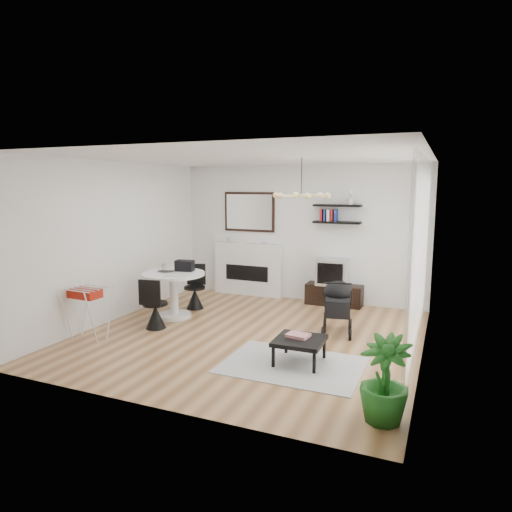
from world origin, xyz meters
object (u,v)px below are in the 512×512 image
at_px(dining_table, 174,288).
at_px(drying_rack, 88,312).
at_px(potted_plant, 384,380).
at_px(stroller, 338,309).
at_px(crt_tv, 333,272).
at_px(coffee_table, 300,341).
at_px(fireplace, 248,263).
at_px(tv_console, 334,295).

relative_size(dining_table, drying_rack, 1.36).
xyz_separation_m(drying_rack, potted_plant, (4.43, -0.78, 0.02)).
bearing_deg(stroller, potted_plant, -78.85).
bearing_deg(potted_plant, stroller, 112.32).
height_order(crt_tv, stroller, crt_tv).
height_order(coffee_table, potted_plant, potted_plant).
relative_size(crt_tv, drying_rack, 0.72).
relative_size(drying_rack, stroller, 0.88).
xyz_separation_m(fireplace, dining_table, (-0.52, -2.03, -0.16)).
bearing_deg(stroller, drying_rack, -163.85).
distance_m(crt_tv, coffee_table, 3.09).
xyz_separation_m(crt_tv, drying_rack, (-2.92, -3.38, -0.24)).
bearing_deg(fireplace, coffee_table, -56.09).
bearing_deg(dining_table, fireplace, 75.53).
distance_m(fireplace, tv_console, 1.94).
height_order(fireplace, drying_rack, fireplace).
bearing_deg(tv_console, stroller, -75.00).
xyz_separation_m(tv_console, dining_table, (-2.40, -1.91, 0.32)).
height_order(drying_rack, coffee_table, drying_rack).
bearing_deg(fireplace, stroller, -37.25).
bearing_deg(stroller, tv_console, 93.83).
bearing_deg(crt_tv, fireplace, 176.10).
xyz_separation_m(dining_table, potted_plant, (3.87, -2.25, -0.09)).
relative_size(drying_rack, coffee_table, 1.25).
distance_m(dining_table, coffee_table, 2.91).
bearing_deg(potted_plant, drying_rack, 170.07).
bearing_deg(drying_rack, fireplace, 75.09).
bearing_deg(dining_table, potted_plant, -30.17).
distance_m(tv_console, dining_table, 3.08).
height_order(fireplace, tv_console, fireplace).
bearing_deg(drying_rack, potted_plant, -7.72).
distance_m(crt_tv, dining_table, 3.04).
bearing_deg(potted_plant, tv_console, 109.52).
distance_m(drying_rack, potted_plant, 4.49).
bearing_deg(potted_plant, fireplace, 128.01).
xyz_separation_m(fireplace, crt_tv, (1.84, -0.13, -0.03)).
bearing_deg(crt_tv, coffee_table, -84.38).
distance_m(drying_rack, stroller, 3.81).
bearing_deg(fireplace, dining_table, -104.47).
bearing_deg(tv_console, potted_plant, -70.48).
relative_size(crt_tv, dining_table, 0.53).
bearing_deg(tv_console, fireplace, 176.27).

